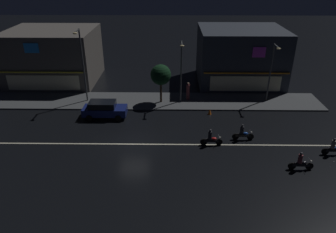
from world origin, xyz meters
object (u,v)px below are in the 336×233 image
Objects in this scene: streetlamp_west at (82,61)px; motorcycle_following at (243,133)px; pedestrian_on_sidewalk at (188,92)px; motorcycle_opposite_lane at (211,139)px; streetlamp_east at (272,68)px; motorcycle_trailing_far at (301,162)px; motorcycle_lead at (334,148)px; traffic_cone at (210,112)px; streetlamp_mid at (181,67)px; parked_car_near_kerb at (104,109)px.

streetlamp_west is 4.13× the size of motorcycle_following.
motorcycle_opposite_lane is (1.54, -9.47, -0.43)m from pedestrian_on_sidewalk.
motorcycle_trailing_far is (-0.89, -12.58, -3.29)m from streetlamp_east.
streetlamp_west is 16.04m from motorcycle_opposite_lane.
pedestrian_on_sidewalk is at bearing -45.17° from motorcycle_lead.
streetlamp_mid is at bearing 136.57° from traffic_cone.
streetlamp_mid reaches higher than motorcycle_lead.
motorcycle_following is 5.54m from motorcycle_trailing_far.
motorcycle_lead is 1.00× the size of motorcycle_trailing_far.
streetlamp_east is 9.89m from motorcycle_following.
pedestrian_on_sidewalk is 1.05× the size of motorcycle_following.
streetlamp_west is 5.94m from parked_car_near_kerb.
pedestrian_on_sidewalk is at bearing 120.66° from traffic_cone.
parked_car_near_kerb is (-7.68, -3.49, -3.24)m from streetlamp_mid.
traffic_cone is (-9.15, 7.31, -0.36)m from motorcycle_lead.
streetlamp_west is at bearing 161.52° from motorcycle_following.
streetlamp_mid is 10.00m from motorcycle_following.
streetlamp_mid is 3.51× the size of motorcycle_opposite_lane.
pedestrian_on_sidewalk reaches higher than motorcycle_following.
motorcycle_opposite_lane is at bearing -9.14° from motorcycle_lead.
streetlamp_west reaches higher than streetlamp_mid.
streetlamp_mid is 3.51× the size of motorcycle_trailing_far.
streetlamp_east is 3.32× the size of motorcycle_opposite_lane.
streetlamp_mid reaches higher than motorcycle_trailing_far.
streetlamp_west is at bearing 51.16° from pedestrian_on_sidewalk.
motorcycle_lead and motorcycle_trailing_far have the same top height.
pedestrian_on_sidewalk is at bearing 125.76° from motorcycle_following.
pedestrian_on_sidewalk is 15.08m from motorcycle_trailing_far.
streetlamp_west is 14.25× the size of traffic_cone.
parked_car_near_kerb is 2.26× the size of motorcycle_following.
streetlamp_east is 3.32× the size of motorcycle_lead.
streetlamp_east is at bearing 25.71° from traffic_cone.
streetlamp_mid is 5.53m from traffic_cone.
motorcycle_trailing_far is at bearing 152.21° from parked_car_near_kerb.
streetlamp_mid is at bearing 90.40° from pedestrian_on_sidewalk.
pedestrian_on_sidewalk is at bearing -51.21° from motorcycle_trailing_far.
streetlamp_west is at bearing -27.66° from motorcycle_opposite_lane.
motorcycle_trailing_far reaches higher than traffic_cone.
streetlamp_mid is 12.14× the size of traffic_cone.
pedestrian_on_sidewalk is 1.05× the size of motorcycle_lead.
parked_car_near_kerb is 13.60m from motorcycle_following.
traffic_cone is at bearing -87.93° from motorcycle_opposite_lane.
motorcycle_opposite_lane is 1.00× the size of motorcycle_trailing_far.
parked_car_near_kerb is 2.26× the size of motorcycle_trailing_far.
motorcycle_following is at bearing -19.69° from motorcycle_lead.
streetlamp_east reaches higher than motorcycle_trailing_far.
pedestrian_on_sidewalk is (-8.75, 0.28, -2.85)m from streetlamp_east.
streetlamp_mid is at bearing -155.55° from parked_car_near_kerb.
streetlamp_west is 11.78m from pedestrian_on_sidewalk.
streetlamp_east reaches higher than parked_car_near_kerb.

